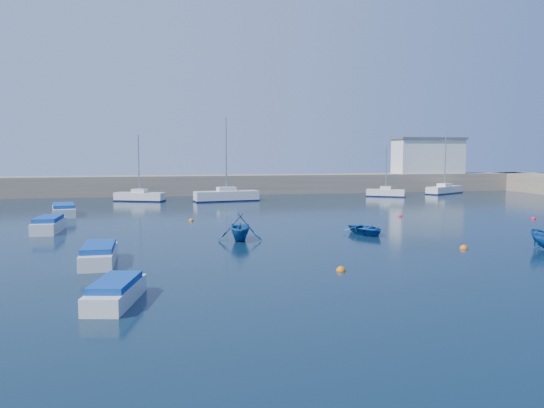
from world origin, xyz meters
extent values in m
plane|color=black|center=(0.00, 0.00, 0.00)|extent=(220.00, 220.00, 0.00)
cube|color=gray|center=(0.00, 46.00, 1.30)|extent=(96.00, 4.50, 2.60)
cube|color=silver|center=(30.00, 46.00, 5.10)|extent=(10.00, 4.00, 5.00)
cube|color=silver|center=(-11.41, 37.46, 0.51)|extent=(5.98, 3.78, 1.02)
cylinder|color=#B7BABC|center=(-11.41, 37.46, 4.36)|extent=(0.15, 0.15, 6.68)
cube|color=silver|center=(-1.46, 35.40, 0.59)|extent=(7.67, 3.14, 1.18)
cylinder|color=#B7BABC|center=(-1.46, 35.40, 5.46)|extent=(0.17, 0.17, 8.57)
cube|color=silver|center=(19.47, 37.40, 0.47)|extent=(4.83, 3.68, 0.94)
cylinder|color=#B7BABC|center=(19.47, 37.40, 3.72)|extent=(0.14, 0.14, 5.56)
cube|color=silver|center=(29.60, 40.44, 0.51)|extent=(6.72, 5.00, 1.02)
cylinder|color=#B7BABC|center=(29.60, 40.44, 4.87)|extent=(0.15, 0.15, 7.69)
cube|color=silver|center=(-12.33, 1.69, 0.36)|extent=(1.62, 4.49, 0.73)
cube|color=navy|center=(-12.33, 1.69, 0.86)|extent=(1.53, 3.37, 0.27)
cube|color=silver|center=(-16.99, 13.83, 0.40)|extent=(1.68, 4.54, 0.80)
cube|color=navy|center=(-16.99, 13.83, 0.95)|extent=(1.58, 3.41, 0.30)
cube|color=silver|center=(-17.61, 24.03, 0.39)|extent=(2.77, 5.48, 0.78)
cube|color=navy|center=(-17.61, 24.03, 0.93)|extent=(2.43, 4.17, 0.29)
cube|color=silver|center=(-10.97, -5.90, 0.33)|extent=(2.19, 4.09, 0.66)
cube|color=navy|center=(-10.97, -5.90, 0.79)|extent=(1.90, 3.13, 0.25)
imported|color=#154B93|center=(4.73, 7.94, 0.35)|extent=(3.00, 3.77, 0.70)
imported|color=#154B93|center=(-4.21, 7.33, 0.85)|extent=(3.26, 3.62, 1.69)
sphere|color=#CF680A|center=(-0.89, -2.56, 0.00)|extent=(0.46, 0.46, 0.46)
sphere|color=red|center=(11.65, 16.99, 0.00)|extent=(0.37, 0.37, 0.37)
sphere|color=#CF680A|center=(-6.67, 17.83, 0.00)|extent=(0.41, 0.41, 0.41)
sphere|color=red|center=(21.96, 12.94, 0.00)|extent=(0.41, 0.41, 0.41)
sphere|color=#CF680A|center=(8.15, 1.46, 0.00)|extent=(0.47, 0.47, 0.47)
camera|label=1|loc=(-9.37, -26.11, 5.59)|focal=35.00mm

